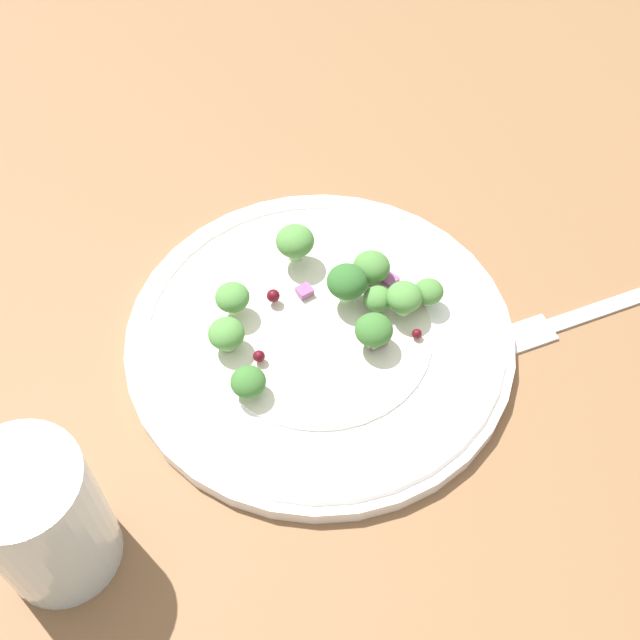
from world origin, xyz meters
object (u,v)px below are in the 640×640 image
object	(u,v)px
broccoli_floret_1	(378,299)
broccoli_floret_2	(371,268)
fork	(602,308)
water_glass	(43,519)
plate	(320,335)
broccoli_floret_0	(347,282)

from	to	relation	value
broccoli_floret_1	broccoli_floret_2	size ratio (longest dim) A/B	0.77
fork	water_glass	size ratio (longest dim) A/B	1.80
broccoli_floret_2	water_glass	distance (cm)	28.21
plate	broccoli_floret_2	world-z (taller)	broccoli_floret_2
broccoli_floret_2	plate	bearing A→B (deg)	18.54
plate	fork	bearing A→B (deg)	155.62
broccoli_floret_1	broccoli_floret_2	world-z (taller)	broccoli_floret_2
broccoli_floret_2	fork	size ratio (longest dim) A/B	0.15
broccoli_floret_0	fork	size ratio (longest dim) A/B	0.16
plate	fork	size ratio (longest dim) A/B	1.50
broccoli_floret_1	water_glass	bearing A→B (deg)	9.48
broccoli_floret_1	broccoli_floret_2	xyz separation A→B (cm)	(-1.17, -2.54, 0.26)
plate	broccoli_floret_2	bearing A→B (deg)	-161.46
broccoli_floret_2	fork	bearing A→B (deg)	142.10
fork	broccoli_floret_1	bearing A→B (deg)	-28.73
broccoli_floret_1	broccoli_floret_2	bearing A→B (deg)	-114.80
plate	broccoli_floret_0	size ratio (longest dim) A/B	9.44
plate	fork	distance (cm)	21.41
broccoli_floret_0	broccoli_floret_1	world-z (taller)	broccoli_floret_0
broccoli_floret_0	broccoli_floret_1	bearing A→B (deg)	128.20
plate	broccoli_floret_0	distance (cm)	4.30
broccoli_floret_0	fork	bearing A→B (deg)	148.52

